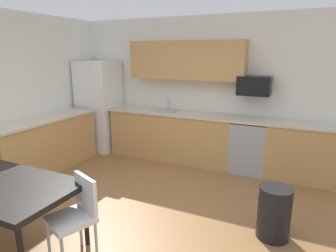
{
  "coord_description": "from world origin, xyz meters",
  "views": [
    {
      "loc": [
        1.72,
        -2.7,
        2.01
      ],
      "look_at": [
        0.0,
        1.0,
        1.0
      ],
      "focal_mm": 31.09,
      "sensor_mm": 36.0,
      "label": 1
    }
  ],
  "objects_px": {
    "dining_table": "(7,190)",
    "trash_bin": "(274,213)",
    "oven_range": "(249,146)",
    "microwave": "(254,86)",
    "refrigerator": "(100,106)",
    "chair_near_table": "(77,212)"
  },
  "relations": [
    {
      "from": "dining_table",
      "to": "trash_bin",
      "type": "xyz_separation_m",
      "value": [
        2.44,
        1.38,
        -0.38
      ]
    },
    {
      "from": "dining_table",
      "to": "trash_bin",
      "type": "height_order",
      "value": "dining_table"
    },
    {
      "from": "oven_range",
      "to": "microwave",
      "type": "xyz_separation_m",
      "value": [
        0.0,
        0.1,
        1.04
      ]
    },
    {
      "from": "refrigerator",
      "to": "oven_range",
      "type": "distance_m",
      "value": 3.18
    },
    {
      "from": "oven_range",
      "to": "trash_bin",
      "type": "bearing_deg",
      "value": -72.02
    },
    {
      "from": "chair_near_table",
      "to": "microwave",
      "type": "bearing_deg",
      "value": 70.15
    },
    {
      "from": "dining_table",
      "to": "trash_bin",
      "type": "distance_m",
      "value": 2.83
    },
    {
      "from": "refrigerator",
      "to": "trash_bin",
      "type": "height_order",
      "value": "refrigerator"
    },
    {
      "from": "microwave",
      "to": "trash_bin",
      "type": "xyz_separation_m",
      "value": [
        0.61,
        -1.97,
        -1.19
      ]
    },
    {
      "from": "microwave",
      "to": "trash_bin",
      "type": "relative_size",
      "value": 0.9
    },
    {
      "from": "oven_range",
      "to": "trash_bin",
      "type": "height_order",
      "value": "oven_range"
    },
    {
      "from": "chair_near_table",
      "to": "dining_table",
      "type": "bearing_deg",
      "value": -163.87
    },
    {
      "from": "oven_range",
      "to": "dining_table",
      "type": "bearing_deg",
      "value": -119.49
    },
    {
      "from": "oven_range",
      "to": "microwave",
      "type": "relative_size",
      "value": 1.69
    },
    {
      "from": "chair_near_table",
      "to": "refrigerator",
      "type": "bearing_deg",
      "value": 124.03
    },
    {
      "from": "dining_table",
      "to": "chair_near_table",
      "type": "relative_size",
      "value": 1.65
    },
    {
      "from": "refrigerator",
      "to": "trash_bin",
      "type": "bearing_deg",
      "value": -25.52
    },
    {
      "from": "microwave",
      "to": "chair_near_table",
      "type": "distance_m",
      "value": 3.49
    },
    {
      "from": "refrigerator",
      "to": "microwave",
      "type": "bearing_deg",
      "value": 3.28
    },
    {
      "from": "refrigerator",
      "to": "microwave",
      "type": "distance_m",
      "value": 3.19
    },
    {
      "from": "dining_table",
      "to": "chair_near_table",
      "type": "xyz_separation_m",
      "value": [
        0.7,
        0.2,
        -0.17
      ]
    },
    {
      "from": "refrigerator",
      "to": "oven_range",
      "type": "relative_size",
      "value": 2.06
    }
  ]
}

